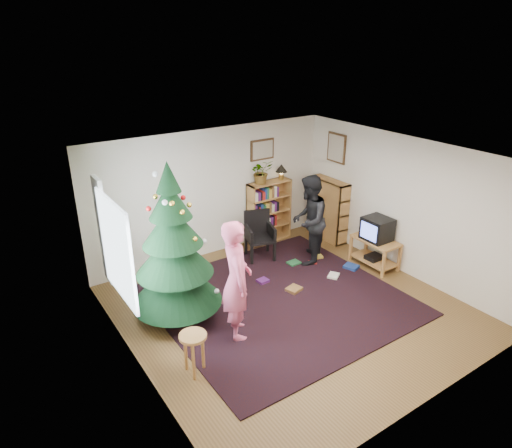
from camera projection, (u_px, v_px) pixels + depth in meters
floor at (290, 309)px, 7.36m from camera, size 5.00×5.00×0.00m
ceiling at (296, 158)px, 6.38m from camera, size 5.00×5.00×0.00m
wall_back at (212, 193)px, 8.78m from camera, size 5.00×0.02×2.50m
wall_front at (435, 319)px, 4.97m from camera, size 5.00×0.02×2.50m
wall_left at (132, 287)px, 5.59m from camera, size 0.02×5.00×2.50m
wall_right at (403, 206)px, 8.16m from camera, size 0.02×5.00×2.50m
rug at (279, 300)px, 7.59m from camera, size 3.80×3.60×0.02m
window_pane at (116, 250)px, 5.96m from camera, size 0.04×1.20×1.40m
curtain at (103, 231)px, 6.51m from camera, size 0.06×0.35×1.60m
picture_back at (262, 150)px, 9.07m from camera, size 0.55×0.03×0.42m
picture_right at (337, 148)px, 9.20m from camera, size 0.03×0.50×0.60m
christmas_tree at (174, 257)px, 6.77m from camera, size 1.38×1.38×2.51m
bookshelf_back at (269, 211)px, 9.52m from camera, size 0.95×0.30×1.30m
bookshelf_right at (328, 209)px, 9.63m from camera, size 0.30×0.95×1.30m
tv_stand at (375, 250)px, 8.59m from camera, size 0.49×0.88×0.55m
crt_tv at (377, 229)px, 8.41m from camera, size 0.45×0.49×0.43m
armchair at (257, 233)px, 8.87m from camera, size 0.65×0.66×0.94m
stool at (193, 344)px, 5.82m from camera, size 0.36×0.36×0.60m
person_standing at (237, 280)px, 6.42m from camera, size 0.65×0.77×1.80m
person_by_chair at (309, 220)px, 8.53m from camera, size 1.06×1.04×1.73m
potted_plant at (261, 172)px, 9.07m from camera, size 0.49×0.44×0.49m
table_lamp at (281, 169)px, 9.34m from camera, size 0.24×0.24×0.32m
floor_clutter at (310, 270)px, 8.47m from camera, size 1.88×1.00×0.08m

